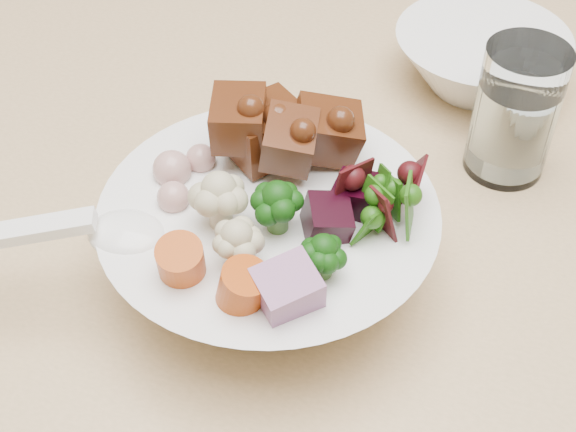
{
  "coord_description": "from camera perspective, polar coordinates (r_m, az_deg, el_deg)",
  "views": [
    {
      "loc": [
        -0.06,
        -0.47,
        1.22
      ],
      "look_at": [
        -0.15,
        -0.1,
        0.83
      ],
      "focal_mm": 50.0,
      "sensor_mm": 36.0,
      "label": 1
    }
  ],
  "objects": [
    {
      "name": "food_bowl",
      "position": [
        0.56,
        -1.13,
        -1.48
      ],
      "size": [
        0.23,
        0.23,
        0.13
      ],
      "color": "white",
      "rests_on": "dining_table"
    },
    {
      "name": "water_glass",
      "position": [
        0.67,
        15.79,
        6.83
      ],
      "size": [
        0.07,
        0.07,
        0.11
      ],
      "color": "white",
      "rests_on": "dining_table"
    },
    {
      "name": "side_bowl",
      "position": [
        0.77,
        13.46,
        10.74
      ],
      "size": [
        0.16,
        0.16,
        0.05
      ],
      "primitive_type": null,
      "color": "white",
      "rests_on": "dining_table"
    },
    {
      "name": "soup_spoon",
      "position": [
        0.54,
        -13.3,
        -1.22
      ],
      "size": [
        0.15,
        0.07,
        0.03
      ],
      "rotation": [
        0.0,
        0.0,
        0.32
      ],
      "color": "white",
      "rests_on": "food_bowl"
    }
  ]
}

